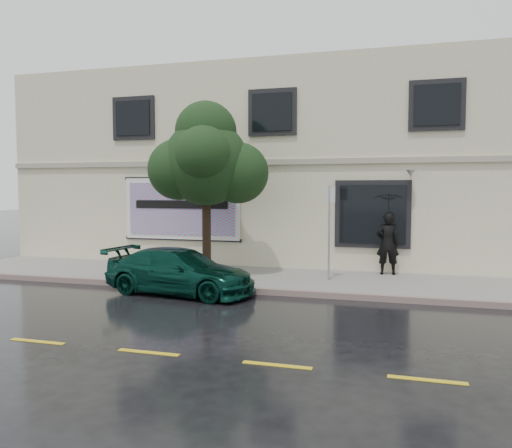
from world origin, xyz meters
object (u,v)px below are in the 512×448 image
(fire_hydrant, at_px, (147,267))
(street_tree, at_px, (206,163))
(car, at_px, (180,271))
(pedestrian, at_px, (388,244))

(fire_hydrant, bearing_deg, street_tree, 36.74)
(car, relative_size, pedestrian, 2.17)
(pedestrian, height_order, street_tree, street_tree)
(pedestrian, bearing_deg, street_tree, 11.53)
(pedestrian, bearing_deg, car, 27.68)
(street_tree, bearing_deg, pedestrian, 18.92)
(car, bearing_deg, pedestrian, -46.88)
(car, distance_m, street_tree, 3.43)
(pedestrian, relative_size, fire_hydrant, 2.52)
(street_tree, bearing_deg, car, -90.55)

